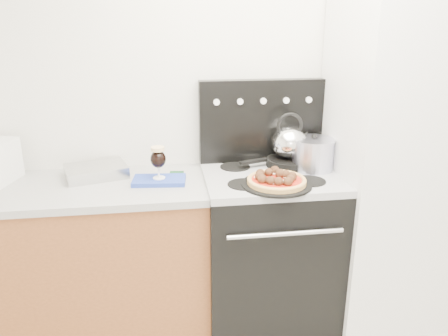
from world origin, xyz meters
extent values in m
cube|color=silver|center=(0.00, 1.50, 1.25)|extent=(3.50, 0.01, 2.50)
cube|color=brown|center=(-1.02, 1.20, 0.43)|extent=(1.45, 0.60, 0.86)
cube|color=#A4A4A4|center=(-1.02, 1.20, 0.88)|extent=(1.48, 0.63, 0.04)
cube|color=black|center=(0.08, 1.18, 0.44)|extent=(0.76, 0.65, 0.88)
cube|color=#ADADB2|center=(0.08, 1.18, 0.90)|extent=(0.76, 0.65, 0.04)
cube|color=black|center=(0.08, 1.45, 1.17)|extent=(0.76, 0.08, 0.50)
cube|color=silver|center=(0.78, 1.15, 0.95)|extent=(0.64, 0.68, 1.90)
cube|color=silver|center=(-0.91, 1.33, 0.93)|extent=(0.39, 0.33, 0.07)
cube|color=#2842B0|center=(-0.55, 1.18, 0.91)|extent=(0.30, 0.19, 0.02)
cylinder|color=black|center=(0.07, 0.99, 0.93)|extent=(0.43, 0.43, 0.01)
cylinder|color=black|center=(0.22, 1.30, 0.94)|extent=(0.33, 0.33, 0.05)
cylinder|color=silver|center=(0.35, 1.23, 1.01)|extent=(0.29, 0.29, 0.17)
camera|label=1|loc=(-0.51, -1.12, 1.75)|focal=35.00mm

